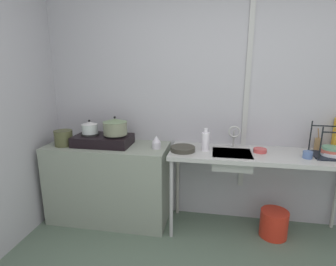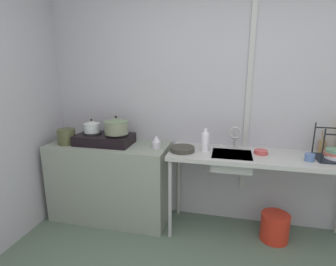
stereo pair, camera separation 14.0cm
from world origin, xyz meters
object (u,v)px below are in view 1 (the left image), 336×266
Objects in this scene: bucket_on_floor at (274,224)px; sink_basin at (232,160)px; faucet at (234,133)px; pot_on_left_burner at (90,128)px; pot_on_right_burner at (115,126)px; frying_pan at (183,149)px; cup_by_rack at (308,155)px; small_bowl_on_drainboard at (260,150)px; percolator at (156,142)px; pot_beside_stove at (64,138)px; utensil_jar at (318,144)px; bottle_by_sink at (205,141)px; stove at (103,140)px; dish_rack at (332,152)px.

sink_basin is at bearing 179.62° from bucket_on_floor.
pot_on_left_burner is at bearing -175.51° from faucet.
pot_on_right_burner is at bearing -174.46° from faucet.
pot_on_right_burner is 1.06× the size of faucet.
pot_on_left_burner is 0.69× the size of frying_pan.
cup_by_rack reaches higher than small_bowl_on_drainboard.
bucket_on_floor is at bearing -0.85° from percolator.
pot_on_right_burner is at bearing 178.31° from sink_basin.
pot_beside_stove is at bearing -173.38° from faucet.
cup_by_rack is at bearing -15.08° from small_bowl_on_drainboard.
pot_on_left_burner is 1.47m from sink_basin.
utensil_jar is (1.30, 0.27, 0.04)m from frying_pan.
small_bowl_on_drainboard is at bearing 3.71° from bottle_by_sink.
sink_basin is at bearing -1.51° from stove.
percolator is 1.58m from utensil_jar.
percolator is at bearing -1.60° from pot_on_left_burner.
sink_basin is at bearing -98.32° from faucet.
dish_rack is at bearing 21.42° from cup_by_rack.
pot_on_right_burner is 1.99× the size of small_bowl_on_drainboard.
sink_basin is 0.89m from dish_rack.
cup_by_rack is at bearing -3.50° from sink_basin.
faucet is at bearing -173.38° from utensil_jar.
stove is 2.43× the size of frying_pan.
bottle_by_sink is 1.06m from bucket_on_floor.
utensil_jar reaches higher than small_bowl_on_drainboard.
bottle_by_sink is at bearing -168.93° from utensil_jar.
sink_basin is (0.74, -0.01, -0.13)m from percolator.
bottle_by_sink reaches higher than bucket_on_floor.
bucket_on_floor is (1.75, -0.04, -0.76)m from stove.
pot_on_right_burner is 1.89× the size of percolator.
stove reaches higher than sink_basin.
bucket_on_floor is (0.70, -0.03, -0.80)m from bottle_by_sink.
stove reaches higher than small_bowl_on_drainboard.
stove is 4.70× the size of small_bowl_on_drainboard.
pot_on_right_burner is 1.83m from cup_by_rack.
dish_rack is at bearing 0.94° from bottle_by_sink.
utensil_jar reaches higher than stove.
utensil_jar is (0.83, 0.24, 0.13)m from sink_basin.
frying_pan is 1.12m from cup_by_rack.
pot_on_right_burner is 1.85m from bucket_on_floor.
small_bowl_on_drainboard is at bearing 6.95° from frying_pan.
faucet is 1.04× the size of bottle_by_sink.
faucet is at bearing 160.71° from small_bowl_on_drainboard.
bucket_on_floor is (2.14, 0.05, -0.79)m from pot_beside_stove.
faucet is (1.33, 0.12, 0.10)m from stove.
stove is at bearing 177.83° from cup_by_rack.
cup_by_rack is (1.96, -0.07, -0.02)m from stove.
cup_by_rack is at bearing -2.17° from stove.
frying_pan reaches higher than bucket_on_floor.
small_bowl_on_drainboard is at bearing 2.89° from percolator.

